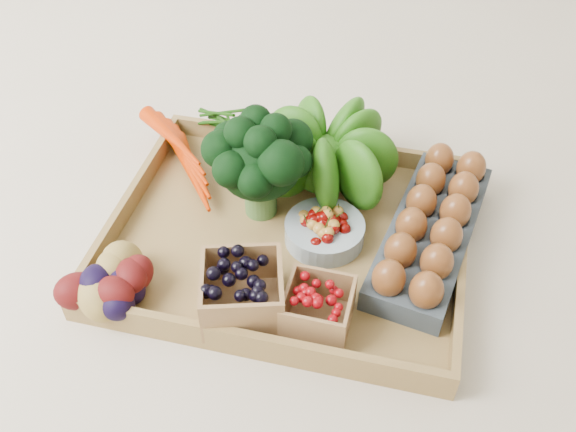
% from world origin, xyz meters
% --- Properties ---
extents(ground, '(4.00, 4.00, 0.00)m').
position_xyz_m(ground, '(0.00, 0.00, 0.00)').
color(ground, beige).
rests_on(ground, ground).
extents(tray, '(0.55, 0.45, 0.01)m').
position_xyz_m(tray, '(0.00, 0.00, 0.01)').
color(tray, olive).
rests_on(tray, ground).
extents(carrots, '(0.21, 0.15, 0.05)m').
position_xyz_m(carrots, '(-0.22, 0.13, 0.04)').
color(carrots, '#C02900').
rests_on(carrots, tray).
extents(lettuce, '(0.16, 0.16, 0.16)m').
position_xyz_m(lettuce, '(0.03, 0.13, 0.10)').
color(lettuce, '#165B0E').
rests_on(lettuce, tray).
extents(broccoli, '(0.17, 0.17, 0.14)m').
position_xyz_m(broccoli, '(-0.06, 0.05, 0.08)').
color(broccoli, black).
rests_on(broccoli, tray).
extents(cherry_bowl, '(0.13, 0.13, 0.03)m').
position_xyz_m(cherry_bowl, '(0.06, 0.01, 0.03)').
color(cherry_bowl, '#8C9EA5').
rests_on(cherry_bowl, tray).
extents(egg_carton, '(0.18, 0.36, 0.04)m').
position_xyz_m(egg_carton, '(0.22, 0.04, 0.03)').
color(egg_carton, '#384148').
rests_on(egg_carton, tray).
extents(potatoes, '(0.15, 0.15, 0.09)m').
position_xyz_m(potatoes, '(-0.21, -0.18, 0.06)').
color(potatoes, '#420A0A').
rests_on(potatoes, tray).
extents(punnet_blackberry, '(0.14, 0.14, 0.08)m').
position_xyz_m(punnet_blackberry, '(-0.03, -0.16, 0.05)').
color(punnet_blackberry, black).
rests_on(punnet_blackberry, tray).
extents(punnet_raspberry, '(0.09, 0.09, 0.06)m').
position_xyz_m(punnet_raspberry, '(0.08, -0.15, 0.05)').
color(punnet_raspberry, maroon).
rests_on(punnet_raspberry, tray).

